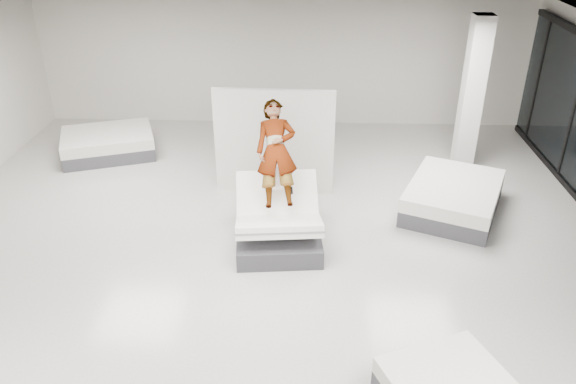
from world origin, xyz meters
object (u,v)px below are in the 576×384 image
object	(u,v)px
flat_bed_right_far	(453,197)
divider_panel	(274,142)
flat_bed_left_far	(108,144)
remote	(291,190)
column	(472,95)
person	(277,168)
hero_bed	(278,223)

from	to	relation	value
flat_bed_right_far	divider_panel	bearing A→B (deg)	168.58
flat_bed_left_far	remote	bearing A→B (deg)	-38.99
divider_panel	column	bearing A→B (deg)	20.57
person	flat_bed_left_far	bearing A→B (deg)	136.40
person	divider_panel	distance (m)	1.53
remote	hero_bed	bearing A→B (deg)	171.48
divider_panel	column	xyz separation A→B (m)	(3.97, 1.31, 0.56)
flat_bed_left_far	column	world-z (taller)	column
flat_bed_right_far	flat_bed_left_far	bearing A→B (deg)	162.48
hero_bed	remote	distance (m)	0.66
flat_bed_right_far	flat_bed_left_far	world-z (taller)	flat_bed_right_far
divider_panel	flat_bed_left_far	world-z (taller)	divider_panel
flat_bed_right_far	flat_bed_left_far	xyz separation A→B (m)	(-7.18, 2.27, -0.01)
flat_bed_right_far	flat_bed_left_far	distance (m)	7.53
remote	flat_bed_left_far	distance (m)	5.50
hero_bed	flat_bed_left_far	size ratio (longest dim) A/B	0.84
remote	column	xyz separation A→B (m)	(3.58, 3.15, 0.62)
hero_bed	flat_bed_left_far	xyz separation A→B (m)	(-4.02, 3.42, -0.09)
hero_bed	divider_panel	size ratio (longest dim) A/B	0.85
hero_bed	remote	size ratio (longest dim) A/B	13.88
flat_bed_left_far	hero_bed	bearing A→B (deg)	-40.42
column	divider_panel	bearing A→B (deg)	-161.71
person	flat_bed_left_far	world-z (taller)	person
person	flat_bed_right_far	distance (m)	3.44
flat_bed_right_far	column	world-z (taller)	column
flat_bed_right_far	column	xyz separation A→B (m)	(0.63, 1.99, 1.32)
hero_bed	remote	xyz separation A→B (m)	(0.22, -0.01, 0.62)
person	remote	world-z (taller)	person
remote	column	world-z (taller)	column
flat_bed_left_far	column	size ratio (longest dim) A/B	0.72
flat_bed_right_far	column	distance (m)	2.47
divider_panel	column	size ratio (longest dim) A/B	0.72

